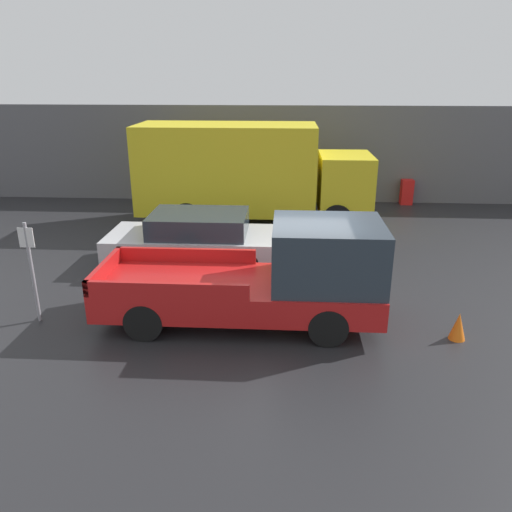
{
  "coord_description": "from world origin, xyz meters",
  "views": [
    {
      "loc": [
        -0.15,
        -9.74,
        4.82
      ],
      "look_at": [
        -0.77,
        0.51,
        1.06
      ],
      "focal_mm": 35.0,
      "sensor_mm": 36.0,
      "label": 1
    }
  ],
  "objects_px": {
    "car": "(196,238)",
    "delivery_truck": "(246,171)",
    "pickup_truck": "(272,277)",
    "newspaper_box": "(407,192)",
    "traffic_cone": "(458,326)",
    "parking_sign": "(31,267)"
  },
  "relations": [
    {
      "from": "car",
      "to": "delivery_truck",
      "type": "relative_size",
      "value": 0.59
    },
    {
      "from": "pickup_truck",
      "to": "newspaper_box",
      "type": "bearing_deg",
      "value": 64.12
    },
    {
      "from": "pickup_truck",
      "to": "traffic_cone",
      "type": "distance_m",
      "value": 3.7
    },
    {
      "from": "traffic_cone",
      "to": "pickup_truck",
      "type": "bearing_deg",
      "value": 171.62
    },
    {
      "from": "pickup_truck",
      "to": "delivery_truck",
      "type": "distance_m",
      "value": 7.4
    },
    {
      "from": "delivery_truck",
      "to": "parking_sign",
      "type": "bearing_deg",
      "value": -116.1
    },
    {
      "from": "traffic_cone",
      "to": "car",
      "type": "bearing_deg",
      "value": 146.8
    },
    {
      "from": "car",
      "to": "delivery_truck",
      "type": "height_order",
      "value": "delivery_truck"
    },
    {
      "from": "newspaper_box",
      "to": "car",
      "type": "bearing_deg",
      "value": -135.29
    },
    {
      "from": "car",
      "to": "newspaper_box",
      "type": "xyz_separation_m",
      "value": [
        7.07,
        7.0,
        -0.25
      ]
    },
    {
      "from": "parking_sign",
      "to": "newspaper_box",
      "type": "height_order",
      "value": "parking_sign"
    },
    {
      "from": "pickup_truck",
      "to": "parking_sign",
      "type": "bearing_deg",
      "value": -176.77
    },
    {
      "from": "pickup_truck",
      "to": "parking_sign",
      "type": "xyz_separation_m",
      "value": [
        -4.81,
        -0.27,
        0.22
      ]
    },
    {
      "from": "car",
      "to": "parking_sign",
      "type": "xyz_separation_m",
      "value": [
        -2.69,
        -3.48,
        0.46
      ]
    },
    {
      "from": "delivery_truck",
      "to": "parking_sign",
      "type": "xyz_separation_m",
      "value": [
        -3.69,
        -7.54,
        -0.57
      ]
    },
    {
      "from": "pickup_truck",
      "to": "parking_sign",
      "type": "distance_m",
      "value": 4.82
    },
    {
      "from": "delivery_truck",
      "to": "parking_sign",
      "type": "distance_m",
      "value": 8.42
    },
    {
      "from": "pickup_truck",
      "to": "car",
      "type": "height_order",
      "value": "pickup_truck"
    },
    {
      "from": "car",
      "to": "newspaper_box",
      "type": "relative_size",
      "value": 4.7
    },
    {
      "from": "car",
      "to": "newspaper_box",
      "type": "distance_m",
      "value": 9.95
    },
    {
      "from": "pickup_truck",
      "to": "car",
      "type": "bearing_deg",
      "value": 123.45
    },
    {
      "from": "car",
      "to": "traffic_cone",
      "type": "xyz_separation_m",
      "value": [
        5.71,
        -3.73,
        -0.47
      ]
    }
  ]
}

